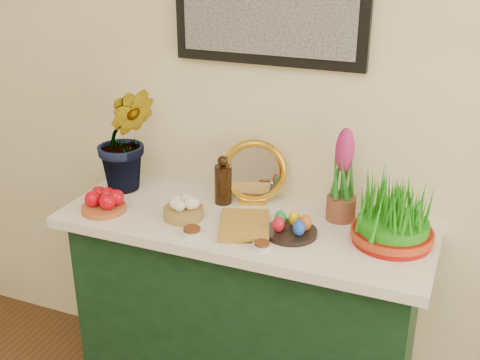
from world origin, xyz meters
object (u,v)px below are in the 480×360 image
object	(u,v)px
sideboard	(245,321)
hyacinth_green	(125,122)
wheatgrass_sabzeh	(394,216)
book	(220,224)
mirror	(254,172)

from	to	relation	value
sideboard	hyacinth_green	bearing A→B (deg)	171.56
hyacinth_green	wheatgrass_sabzeh	bearing A→B (deg)	-32.19
book	wheatgrass_sabzeh	world-z (taller)	wheatgrass_sabzeh
sideboard	book	world-z (taller)	book
book	wheatgrass_sabzeh	bearing A→B (deg)	-7.30
hyacinth_green	mirror	size ratio (longest dim) A/B	2.19
sideboard	book	bearing A→B (deg)	-120.75
mirror	wheatgrass_sabzeh	bearing A→B (deg)	-12.88
hyacinth_green	mirror	xyz separation A→B (m)	(0.53, 0.08, -0.16)
mirror	wheatgrass_sabzeh	world-z (taller)	mirror
sideboard	wheatgrass_sabzeh	size ratio (longest dim) A/B	4.57
hyacinth_green	book	world-z (taller)	hyacinth_green
sideboard	mirror	world-z (taller)	mirror
sideboard	mirror	size ratio (longest dim) A/B	4.89
hyacinth_green	mirror	bearing A→B (deg)	-21.24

